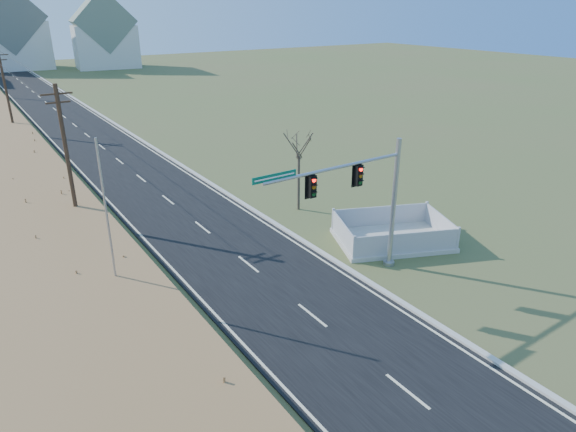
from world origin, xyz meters
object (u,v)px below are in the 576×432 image
object	(u,v)px
fence_enclosure	(392,237)
flagpole	(110,240)
bare_tree	(299,143)
open_sign	(370,242)
traffic_signal_mast	(369,197)

from	to	relation	value
fence_enclosure	flagpole	xyz separation A→B (m)	(-15.72, 2.53, 2.91)
flagpole	bare_tree	bearing A→B (deg)	19.44
open_sign	bare_tree	bearing A→B (deg)	123.57
flagpole	open_sign	bearing A→B (deg)	-9.64
fence_enclosure	open_sign	size ratio (longest dim) A/B	12.04
fence_enclosure	bare_tree	size ratio (longest dim) A/B	1.32
traffic_signal_mast	bare_tree	size ratio (longest dim) A/B	1.52
fence_enclosure	open_sign	xyz separation A→B (m)	(-1.61, 0.14, 0.05)
traffic_signal_mast	fence_enclosure	xyz separation A→B (m)	(4.08, 2.12, -4.08)
fence_enclosure	flagpole	world-z (taller)	flagpole
traffic_signal_mast	bare_tree	xyz separation A→B (m)	(2.36, 9.60, 0.36)
traffic_signal_mast	bare_tree	distance (m)	9.89
traffic_signal_mast	open_sign	xyz separation A→B (m)	(2.47, 2.26, -4.03)
open_sign	flagpole	size ratio (longest dim) A/B	0.08
traffic_signal_mast	flagpole	world-z (taller)	flagpole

